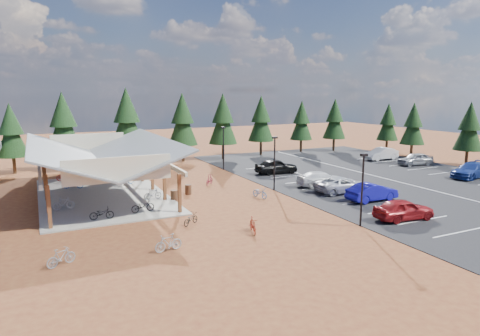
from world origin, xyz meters
TOP-DOWN VIEW (x-y plane):
  - ground at (0.00, 0.00)m, footprint 140.00×140.00m
  - asphalt_lot at (18.50, 3.00)m, footprint 27.00×44.00m
  - concrete_pad at (-10.00, 7.00)m, footprint 10.60×18.60m
  - bike_pavilion at (-10.00, 7.00)m, footprint 11.65×19.40m
  - lamp_post_0 at (5.00, -10.00)m, footprint 0.50×0.25m
  - lamp_post_1 at (5.00, 2.00)m, footprint 0.50×0.25m
  - lamp_post_2 at (5.00, 14.00)m, footprint 0.50×0.25m
  - trash_bin_0 at (-4.66, 2.55)m, footprint 0.60×0.60m
  - trash_bin_1 at (-2.84, 4.11)m, footprint 0.60×0.60m
  - pine_1 at (-17.48, 22.25)m, footprint 3.44×3.44m
  - pine_2 at (-11.99, 21.82)m, footprint 3.98×3.98m
  - pine_3 at (-4.66, 21.85)m, footprint 4.19×4.19m
  - pine_4 at (2.62, 22.05)m, footprint 3.90×3.90m
  - pine_5 at (8.06, 21.19)m, footprint 3.87×3.87m
  - pine_6 at (14.59, 22.39)m, footprint 3.73×3.73m
  - pine_7 at (21.78, 22.68)m, footprint 3.37×3.37m
  - pine_8 at (27.06, 21.42)m, footprint 3.50×3.50m
  - pine_11 at (33.91, 3.44)m, footprint 3.45×3.45m
  - pine_12 at (32.87, 11.33)m, footprint 3.32×3.32m
  - pine_13 at (33.90, 17.13)m, footprint 3.20×3.20m
  - bike_0 at (-11.14, -0.80)m, footprint 1.75×0.75m
  - bike_1 at (-13.46, 3.19)m, footprint 1.66×0.54m
  - bike_2 at (-12.17, 10.72)m, footprint 2.01×1.25m
  - bike_3 at (-12.57, 14.80)m, footprint 1.79×0.51m
  - bike_4 at (-8.00, -0.20)m, footprint 1.88×0.83m
  - bike_5 at (-6.31, 3.31)m, footprint 1.63×0.65m
  - bike_6 at (-7.34, 10.51)m, footprint 1.83×0.81m
  - bike_7 at (-8.20, 13.66)m, footprint 1.77×0.58m
  - bike_9 at (-14.32, -8.35)m, footprint 1.72×1.18m
  - bike_11 at (-2.46, -8.00)m, footprint 0.94×1.84m
  - bike_12 at (-5.62, -4.55)m, footprint 1.62×1.39m
  - bike_13 at (-8.47, -8.77)m, footprint 1.78×0.76m
  - bike_14 at (2.44, 0.11)m, footprint 1.00×1.92m
  - bike_15 at (0.39, 6.97)m, footprint 1.53×1.62m
  - car_0 at (8.81, -10.23)m, footprint 4.71×2.34m
  - car_1 at (10.58, -5.04)m, footprint 4.64×1.66m
  - car_2 at (10.25, -1.48)m, footprint 5.29×2.57m
  - car_3 at (10.07, 1.51)m, footprint 5.19×2.62m
  - car_4 at (9.37, 9.06)m, footprint 4.98×2.20m
  - car_7 at (27.33, -2.14)m, footprint 5.97×3.17m
  - car_8 at (28.03, 6.21)m, footprint 4.78×2.46m
  - car_9 at (27.22, 11.29)m, footprint 5.03×1.92m

SIDE VIEW (x-z plane):
  - ground at x=0.00m, z-range 0.00..0.00m
  - asphalt_lot at x=18.50m, z-range 0.00..0.04m
  - concrete_pad at x=-10.00m, z-range 0.00..0.10m
  - bike_12 at x=-5.62m, z-range 0.00..0.84m
  - trash_bin_0 at x=-4.66m, z-range 0.00..0.90m
  - trash_bin_1 at x=-2.84m, z-range 0.00..0.90m
  - bike_14 at x=2.44m, z-range 0.00..0.96m
  - bike_9 at x=-14.32m, z-range 0.00..1.01m
  - bike_13 at x=-8.47m, z-range 0.00..1.04m
  - bike_15 at x=0.39m, z-range 0.00..1.04m
  - bike_11 at x=-2.46m, z-range 0.00..1.06m
  - bike_0 at x=-11.14m, z-range 0.10..1.00m
  - bike_6 at x=-7.34m, z-range 0.10..1.03m
  - bike_4 at x=-8.00m, z-range 0.10..1.05m
  - bike_5 at x=-6.31m, z-range 0.10..1.05m
  - bike_1 at x=-13.46m, z-range 0.10..1.08m
  - bike_2 at x=-12.17m, z-range 0.10..1.10m
  - bike_7 at x=-8.20m, z-range 0.10..1.15m
  - bike_3 at x=-12.57m, z-range 0.10..1.18m
  - car_3 at x=10.07m, z-range 0.04..1.49m
  - car_2 at x=10.25m, z-range 0.04..1.49m
  - car_1 at x=10.58m, z-range 0.04..1.56m
  - car_0 at x=8.81m, z-range 0.04..1.58m
  - car_8 at x=28.03m, z-range 0.04..1.60m
  - car_9 at x=27.22m, z-range 0.04..1.68m
  - car_7 at x=27.33m, z-range 0.04..1.69m
  - car_4 at x=9.37m, z-range 0.04..1.71m
  - lamp_post_0 at x=5.00m, z-range 0.41..5.55m
  - lamp_post_1 at x=5.00m, z-range 0.41..5.55m
  - lamp_post_2 at x=5.00m, z-range 0.41..5.55m
  - bike_pavilion at x=-10.00m, z-range 1.34..6.31m
  - pine_13 at x=33.90m, z-range 0.82..8.27m
  - pine_12 at x=32.87m, z-range 0.85..8.59m
  - pine_7 at x=21.78m, z-range 0.87..8.72m
  - pine_1 at x=-17.48m, z-range 0.89..8.90m
  - pine_11 at x=33.91m, z-range 0.89..8.91m
  - pine_8 at x=27.06m, z-range 0.90..9.04m
  - pine_6 at x=14.59m, z-range 0.96..9.64m
  - pine_5 at x=8.06m, z-range 1.00..10.02m
  - pine_4 at x=2.62m, z-range 1.01..10.09m
  - pine_2 at x=-11.99m, z-range 1.03..10.29m
  - pine_3 at x=-4.66m, z-range 1.08..10.84m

